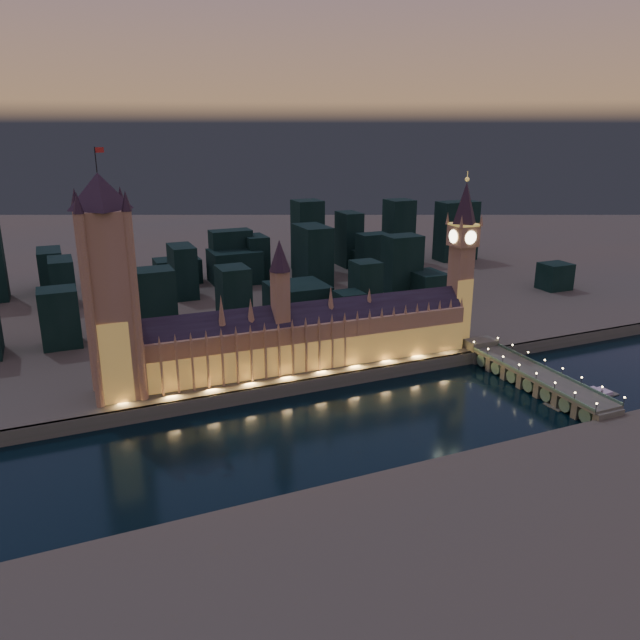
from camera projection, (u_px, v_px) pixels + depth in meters
name	position (u px, v px, depth m)	size (l,w,h in m)	color
ground_plane	(353.00, 419.00, 327.57)	(2000.00, 2000.00, 0.00)	black
north_bank	(170.00, 244.00, 781.53)	(2000.00, 960.00, 8.00)	#424B3F
embankment_wall	(322.00, 383.00, 362.25)	(2000.00, 2.50, 8.00)	#485640
palace_of_westminster	(311.00, 336.00, 374.47)	(202.00, 26.64, 78.00)	#9C7647
victoria_tower	(108.00, 279.00, 318.33)	(31.68, 31.68, 129.64)	#9C7647
elizabeth_tower	(462.00, 250.00, 401.32)	(18.00, 18.00, 112.07)	#9C7647
westminster_bridge	(531.00, 377.00, 366.32)	(19.96, 113.00, 15.90)	#485640
river_boat	(582.00, 397.00, 350.12)	(48.88, 14.58, 4.50)	#485640
city_backdrop	(268.00, 263.00, 548.27)	(487.16, 215.63, 69.14)	black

